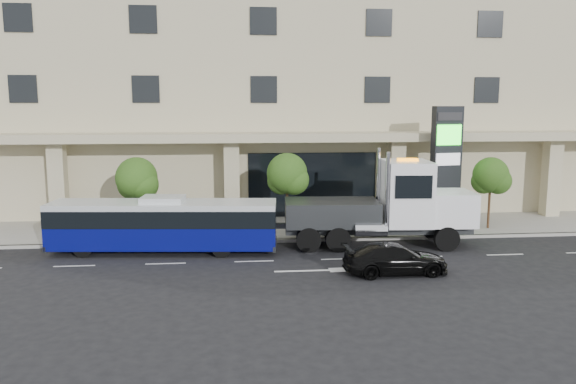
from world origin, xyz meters
name	(u,v)px	position (x,y,z in m)	size (l,w,h in m)	color
ground	(334,251)	(0.00, 0.00, 0.00)	(120.00, 120.00, 0.00)	black
sidewalk	(319,227)	(0.00, 5.00, 0.07)	(120.00, 6.00, 0.15)	gray
curb	(328,240)	(0.00, 2.00, 0.07)	(120.00, 0.30, 0.15)	gray
convention_center	(299,65)	(0.00, 15.42, 9.97)	(60.00, 17.60, 20.00)	#BFB48F
tree_left	(137,181)	(-9.97, 3.59, 3.11)	(2.27, 2.20, 4.22)	#422B19
tree_mid	(288,176)	(-1.97, 3.59, 3.26)	(2.28, 2.20, 4.38)	#422B19
tree_right	(491,178)	(9.53, 3.59, 3.04)	(2.10, 2.00, 4.04)	#422B19
city_bus	(164,224)	(-8.29, 0.54, 1.40)	(11.04, 3.29, 2.75)	black
tow_truck	(387,207)	(2.82, 0.80, 2.01)	(10.75, 3.28, 4.88)	#2D3033
black_sedan	(395,259)	(1.90, -3.92, 0.64)	(1.80, 4.44, 1.29)	black
signage_pylon	(446,166)	(7.22, 4.50, 3.63)	(1.79, 0.88, 6.87)	black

